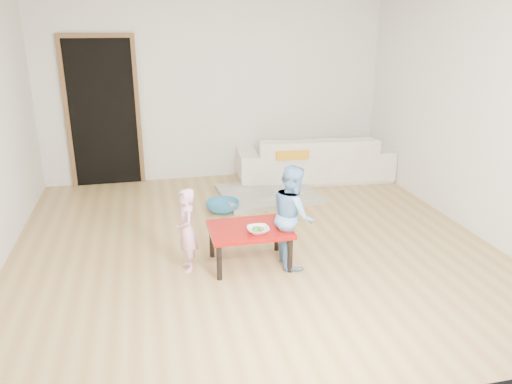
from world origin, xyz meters
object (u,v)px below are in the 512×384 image
object	(u,v)px
bowl	(258,230)
child_pink	(186,230)
basin	(223,206)
sofa	(314,157)
red_table	(250,246)
child_blue	(293,215)

from	to	relation	value
bowl	child_pink	bearing A→B (deg)	166.47
child_pink	basin	size ratio (longest dim) A/B	1.93
sofa	child_pink	distance (m)	3.28
red_table	sofa	bearing A→B (deg)	58.95
sofa	child_blue	bearing A→B (deg)	71.82
child_pink	child_blue	bearing A→B (deg)	78.95
sofa	child_pink	size ratio (longest dim) A/B	2.78
bowl	child_blue	bearing A→B (deg)	12.59
child_blue	child_pink	bearing A→B (deg)	87.23
sofa	basin	distance (m)	1.90
child_pink	child_blue	size ratio (longest dim) A/B	0.81
bowl	child_blue	world-z (taller)	child_blue
child_pink	basin	xyz separation A→B (m)	(0.57, 1.44, -0.34)
sofa	red_table	size ratio (longest dim) A/B	2.91
bowl	child_blue	distance (m)	0.38
red_table	basin	distance (m)	1.47
red_table	bowl	bearing A→B (deg)	-67.40
child_pink	red_table	bearing A→B (deg)	80.65
sofa	bowl	size ratio (longest dim) A/B	10.91
red_table	bowl	size ratio (longest dim) A/B	3.75
red_table	bowl	distance (m)	0.26
red_table	child_pink	world-z (taller)	child_pink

